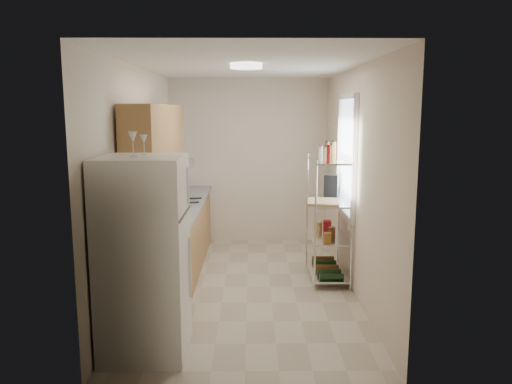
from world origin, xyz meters
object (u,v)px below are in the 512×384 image
refrigerator (144,257)px  espresso_machine (331,184)px  frying_pan_large (175,203)px  cutting_board (323,202)px  rice_cooker (176,198)px

refrigerator → espresso_machine: (1.95, 2.23, 0.30)m
frying_pan_large → cutting_board: cutting_board is taller
rice_cooker → espresso_machine: (1.98, 0.14, 0.15)m
rice_cooker → frying_pan_large: size_ratio=0.99×
frying_pan_large → cutting_board: size_ratio=0.60×
frying_pan_large → cutting_board: 1.90m
rice_cooker → cutting_board: size_ratio=0.59×
refrigerator → rice_cooker: refrigerator is taller
cutting_board → frying_pan_large: bearing=165.6°
frying_pan_large → espresso_machine: espresso_machine is taller
refrigerator → cutting_board: refrigerator is taller
rice_cooker → espresso_machine: size_ratio=0.90×
frying_pan_large → espresso_machine: bearing=-11.9°
rice_cooker → frying_pan_large: 0.12m
espresso_machine → refrigerator: bearing=-122.0°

